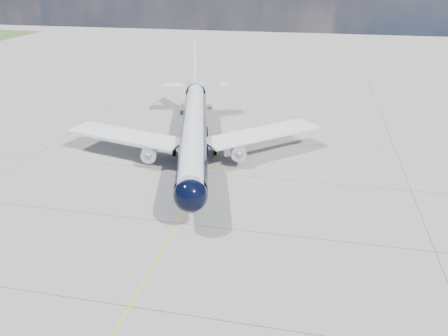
{
  "coord_description": "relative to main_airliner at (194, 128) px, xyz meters",
  "views": [
    {
      "loc": [
        15.08,
        -34.2,
        28.78
      ],
      "look_at": [
        4.11,
        18.69,
        4.0
      ],
      "focal_mm": 35.0,
      "sensor_mm": 36.0,
      "label": 1
    }
  ],
  "objects": [
    {
      "name": "main_airliner",
      "position": [
        0.0,
        0.0,
        0.0
      ],
      "size": [
        42.23,
        52.26,
        15.31
      ],
      "rotation": [
        0.0,
        0.0,
        0.25
      ],
      "color": "black",
      "rests_on": "ground"
    },
    {
      "name": "taxiway_centerline",
      "position": [
        3.64,
        -6.67,
        -4.75
      ],
      "size": [
        0.16,
        160.0,
        0.01
      ],
      "primitive_type": "cube",
      "color": "yellow",
      "rests_on": "ground"
    },
    {
      "name": "ground",
      "position": [
        3.64,
        -1.67,
        -4.75
      ],
      "size": [
        320.0,
        320.0,
        0.0
      ],
      "primitive_type": "plane",
      "color": "gray",
      "rests_on": "ground"
    }
  ]
}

